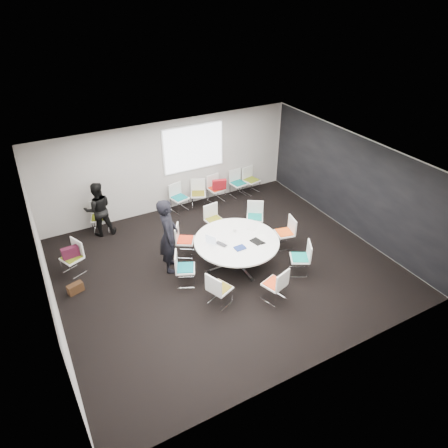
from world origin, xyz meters
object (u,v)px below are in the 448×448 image
chair_ring_d (185,246)px  chair_back_e (251,185)px  chair_ring_f (219,294)px  cup (235,230)px  brown_bag (75,288)px  conference_table (236,247)px  chair_ring_b (255,222)px  chair_ring_a (284,238)px  chair_ring_g (274,290)px  chair_back_c (216,194)px  laptop (222,243)px  person_back (98,209)px  maroon_bag (70,252)px  chair_ring_h (300,264)px  person_main (169,236)px  chair_back_d (238,188)px  chair_person_back (100,223)px  chair_ring_e (185,274)px  chair_back_b (198,199)px  chair_ring_c (215,225)px  chair_spare_left (74,263)px

chair_ring_d → chair_back_e: 4.05m
chair_ring_f → chair_back_e: bearing=119.0°
cup → brown_bag: cup is taller
conference_table → chair_ring_b: (1.24, 1.11, -0.25)m
conference_table → chair_ring_a: size_ratio=2.41×
chair_ring_g → chair_back_c: 4.86m
chair_ring_b → laptop: 2.00m
chair_ring_d → person_back: bearing=-108.5°
chair_back_e → maroon_bag: size_ratio=2.20×
chair_ring_h → chair_back_c: (-0.13, 4.25, 0.00)m
chair_back_c → person_back: person_back is taller
brown_bag → chair_back_e: bearing=20.8°
chair_back_c → person_main: person_main is taller
chair_back_d → chair_person_back: 4.57m
chair_ring_e → person_main: 1.01m
chair_ring_b → chair_person_back: 4.44m
chair_back_b → person_back: bearing=27.2°
conference_table → chair_back_e: 4.01m
chair_back_b → maroon_bag: chair_back_b is taller
person_back → chair_ring_f: bearing=117.2°
chair_back_c → chair_back_e: 1.33m
chair_back_d → brown_bag: 6.22m
chair_back_c → chair_back_e: (1.33, -0.00, 0.00)m
chair_ring_c → chair_back_c: bearing=-125.3°
chair_ring_c → chair_back_b: (0.27, 1.65, 0.00)m
brown_bag → person_main: bearing=-4.8°
chair_ring_b → chair_back_d: bearing=-74.5°
chair_ring_b → brown_bag: (-5.09, -0.27, -0.16)m
chair_ring_f → chair_ring_h: size_ratio=1.00×
chair_ring_e → chair_ring_b: bearing=138.7°
chair_ring_b → chair_ring_f: (-2.30, -2.20, 0.00)m
chair_spare_left → chair_back_d: bearing=-97.9°
chair_ring_e → chair_back_c: 4.14m
chair_ring_d → chair_spare_left: 2.79m
chair_ring_a → chair_ring_c: size_ratio=1.00×
cup → chair_person_back: bearing=134.8°
chair_ring_a → chair_back_b: size_ratio=1.00×
person_back → laptop: person_back is taller
chair_ring_a → chair_back_d: size_ratio=1.00×
chair_back_b → brown_bag: bearing=53.6°
chair_ring_d → chair_back_e: size_ratio=1.00×
chair_ring_d → chair_back_e: bearing=155.1°
chair_ring_g → maroon_bag: bearing=122.6°
chair_ring_c → chair_back_b: size_ratio=1.00×
chair_back_d → laptop: size_ratio=2.89×
chair_ring_c → cup: (-0.00, -1.15, 0.50)m
chair_ring_e → chair_person_back: 3.51m
chair_back_e → chair_ring_c: bearing=24.5°
person_main → laptop: person_main is taller
chair_ring_g → chair_spare_left: same height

